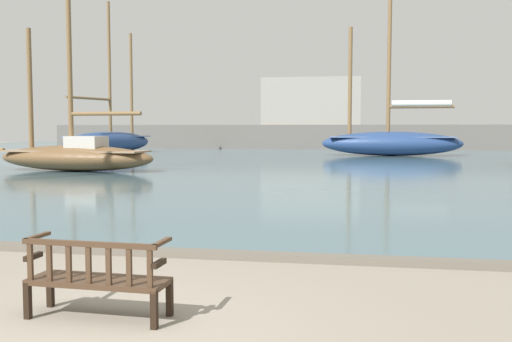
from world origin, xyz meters
The scene contains 8 objects.
ground_plane centered at (0.00, 0.00, 0.00)m, with size 160.00×160.00×0.00m, color gray.
harbor_water centered at (0.00, 44.00, 0.04)m, with size 100.00×80.00×0.08m, color #476670.
quay_edge_kerb centered at (0.00, 3.85, 0.06)m, with size 40.00×0.30×0.12m, color #675F54.
park_bench centered at (-0.37, 0.68, 0.47)m, with size 1.62×0.60×0.92m.
sailboat_far_starboard centered at (-11.09, 20.75, 0.89)m, with size 9.88×3.19×9.50m.
sailboat_mid_starboard centered at (-18.18, 40.26, 1.17)m, with size 5.66×10.05×12.71m.
sailboat_outer_starboard centered at (5.16, 39.62, 1.23)m, with size 10.64×3.19×11.98m.
far_breakwater centered at (-0.45, 53.56, 2.06)m, with size 59.45×2.40×7.38m.
Camera 1 is at (2.49, -5.25, 2.15)m, focal length 40.00 mm.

